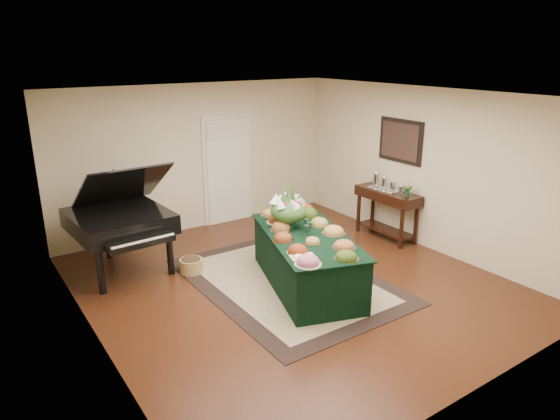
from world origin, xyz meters
TOP-DOWN VIEW (x-y plane):
  - ground at (0.00, 0.00)m, footprint 6.00×6.00m
  - area_rug at (-0.02, 0.09)m, footprint 2.41×3.38m
  - kitchen_doorway at (0.60, 2.97)m, footprint 1.05×0.07m
  - buffet_table at (0.14, -0.17)m, footprint 1.71×2.46m
  - food_platters at (0.16, -0.10)m, footprint 1.56×2.26m
  - cutting_board at (-0.40, -0.82)m, footprint 0.40×0.40m
  - green_goblets at (0.17, -0.14)m, footprint 0.23×0.30m
  - floral_centerpiece at (0.10, 0.24)m, footprint 0.54×0.54m
  - grand_piano at (-1.87, 1.82)m, footprint 1.52×1.70m
  - wicker_basket at (-1.06, 1.16)m, footprint 0.35×0.35m
  - mahogany_sideboard at (2.50, 0.56)m, footprint 0.45×1.25m
  - tea_service at (2.50, 0.61)m, footprint 0.34×0.74m
  - pink_bouquet at (2.50, 0.13)m, footprint 0.19×0.19m
  - wall_painting at (2.72, 0.56)m, footprint 0.05×0.95m

SIDE VIEW (x-z plane):
  - ground at x=0.00m, z-range 0.00..0.00m
  - area_rug at x=-0.02m, z-range 0.00..0.01m
  - wicker_basket at x=-1.06m, z-range 0.00..0.22m
  - buffet_table at x=0.14m, z-range 0.00..0.79m
  - mahogany_sideboard at x=2.50m, z-range 0.24..1.13m
  - cutting_board at x=-0.40m, z-range 0.77..0.87m
  - grand_piano at x=-1.87m, z-range -0.01..1.66m
  - food_platters at x=0.16m, z-range 0.77..0.89m
  - green_goblets at x=0.17m, z-range 0.78..0.96m
  - tea_service at x=2.50m, z-range 0.85..1.15m
  - kitchen_doorway at x=0.60m, z-range -0.03..2.07m
  - pink_bouquet at x=2.50m, z-range 0.92..1.16m
  - floral_centerpiece at x=0.10m, z-range 0.83..1.36m
  - wall_painting at x=2.72m, z-range 1.38..2.12m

